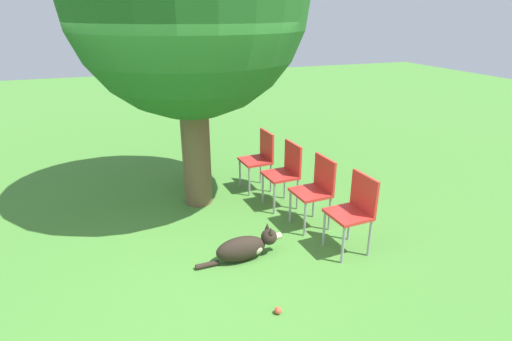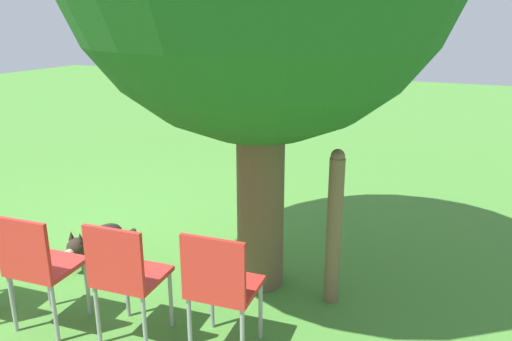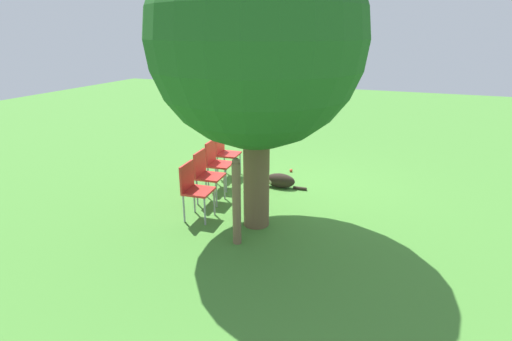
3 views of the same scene
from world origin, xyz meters
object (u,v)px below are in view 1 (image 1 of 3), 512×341
at_px(tennis_ball, 278,310).
at_px(red_chair_2, 285,170).
at_px(red_chair_1, 316,187).
at_px(dog, 246,247).
at_px(fence_post, 191,146).
at_px(red_chair_0, 355,208).
at_px(red_chair_3, 260,156).

bearing_deg(tennis_ball, red_chair_2, 65.03).
height_order(red_chair_1, red_chair_2, same).
xyz_separation_m(dog, fence_post, (-0.15, 2.28, 0.50)).
bearing_deg(fence_post, red_chair_0, -61.31).
distance_m(fence_post, red_chair_1, 2.22).
bearing_deg(red_chair_2, red_chair_0, 97.26).
xyz_separation_m(red_chair_2, tennis_ball, (-0.96, -2.05, -0.51)).
xyz_separation_m(dog, tennis_ball, (-0.00, -0.94, -0.12)).
bearing_deg(red_chair_1, red_chair_0, 97.26).
distance_m(red_chair_0, red_chair_1, 0.68).
bearing_deg(red_chair_1, red_chair_3, -82.74).
bearing_deg(red_chair_1, red_chair_2, -82.74).
height_order(red_chair_2, red_chair_3, same).
distance_m(red_chair_1, red_chair_3, 1.36).
relative_size(red_chair_2, tennis_ball, 13.55).
relative_size(dog, red_chair_0, 1.10).
xyz_separation_m(fence_post, red_chair_3, (0.97, -0.50, -0.10)).
bearing_deg(red_chair_3, red_chair_2, 97.26).
distance_m(red_chair_2, tennis_ball, 2.32).
height_order(fence_post, red_chair_0, fence_post).
bearing_deg(fence_post, red_chair_1, -56.06).
xyz_separation_m(dog, red_chair_0, (1.22, -0.23, 0.40)).
distance_m(red_chair_2, red_chair_3, 0.68).
height_order(dog, red_chair_0, red_chair_0).
xyz_separation_m(fence_post, tennis_ball, (0.15, -3.22, -0.61)).
bearing_deg(dog, red_chair_0, -12.62).
bearing_deg(red_chair_1, tennis_ball, 47.67).
relative_size(red_chair_1, red_chair_3, 1.00).
xyz_separation_m(red_chair_2, red_chair_3, (-0.13, 0.67, 0.00)).
xyz_separation_m(dog, red_chair_1, (1.09, 0.44, 0.40)).
xyz_separation_m(red_chair_1, tennis_ball, (-1.09, -1.38, -0.51)).
relative_size(fence_post, red_chair_0, 1.39).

